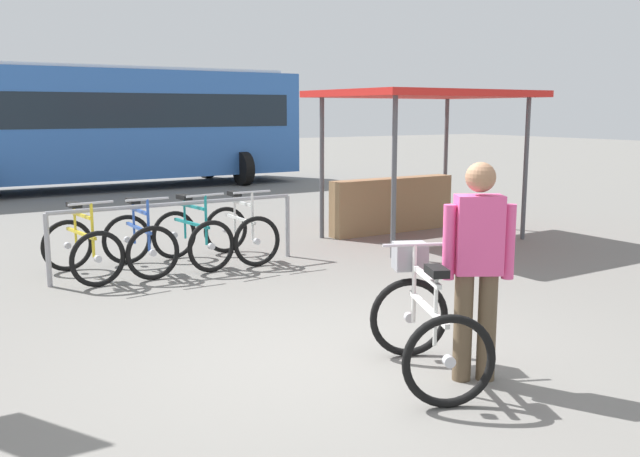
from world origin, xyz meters
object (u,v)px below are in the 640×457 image
object	(u,v)px
racked_bike_teal	(192,238)
market_stall	(409,149)
racked_bike_blue	(139,243)
person_with_featured_bike	(477,262)
racked_bike_yellow	(82,249)
racked_bike_white	(241,233)
featured_bicycle	(424,319)
bus_distant	(107,121)

from	to	relation	value
racked_bike_teal	market_stall	size ratio (longest dim) A/B	0.37
racked_bike_blue	person_with_featured_bike	xyz separation A→B (m)	(1.04, -4.82, 0.54)
racked_bike_yellow	market_stall	xyz separation A→B (m)	(5.20, 0.27, 1.03)
racked_bike_teal	racked_bike_white	bearing A→B (deg)	0.59
racked_bike_white	person_with_featured_bike	world-z (taller)	person_with_featured_bike
featured_bicycle	bus_distant	size ratio (longest dim) A/B	0.13
featured_bicycle	person_with_featured_bike	world-z (taller)	person_with_featured_bike
racked_bike_white	racked_bike_teal	bearing A→B (deg)	-179.41
racked_bike_yellow	person_with_featured_bike	world-z (taller)	person_with_featured_bike
racked_bike_teal	market_stall	xyz separation A→B (m)	(3.80, 0.26, 1.03)
market_stall	racked_bike_yellow	bearing A→B (deg)	-176.98
person_with_featured_bike	racked_bike_white	bearing A→B (deg)	85.77
featured_bicycle	market_stall	distance (m)	6.16
person_with_featured_bike	bus_distant	size ratio (longest dim) A/B	0.16
racked_bike_white	featured_bicycle	xyz separation A→B (m)	(-0.62, -4.57, 0.08)
racked_bike_yellow	racked_bike_white	xyz separation A→B (m)	(2.10, 0.02, -0.00)
racked_bike_white	person_with_featured_bike	distance (m)	4.88
racked_bike_blue	racked_bike_teal	distance (m)	0.70
racked_bike_teal	featured_bicycle	size ratio (longest dim) A/B	0.92
featured_bicycle	racked_bike_yellow	bearing A→B (deg)	108.02
racked_bike_yellow	racked_bike_blue	xyz separation A→B (m)	(0.70, 0.01, 0.00)
racked_bike_teal	person_with_featured_bike	size ratio (longest dim) A/B	0.70
racked_bike_blue	person_with_featured_bike	world-z (taller)	person_with_featured_bike
racked_bike_white	featured_bicycle	distance (m)	4.61
market_stall	racked_bike_blue	bearing A→B (deg)	-176.60
racked_bike_yellow	bus_distant	xyz separation A→B (m)	(2.97, 9.82, 1.37)
bus_distant	featured_bicycle	bearing A→B (deg)	-95.93
racked_bike_teal	racked_bike_white	distance (m)	0.70
featured_bicycle	market_stall	xyz separation A→B (m)	(3.72, 4.82, 0.95)
racked_bike_blue	featured_bicycle	xyz separation A→B (m)	(0.78, -4.55, 0.08)
racked_bike_blue	racked_bike_teal	size ratio (longest dim) A/B	0.95
bus_distant	market_stall	world-z (taller)	bus_distant
featured_bicycle	person_with_featured_bike	distance (m)	0.60
racked_bike_yellow	market_stall	bearing A→B (deg)	3.02
bus_distant	racked_bike_teal	bearing A→B (deg)	-99.09
racked_bike_yellow	featured_bicycle	distance (m)	4.78
racked_bike_teal	racked_bike_blue	bearing A→B (deg)	-179.41
person_with_featured_bike	market_stall	size ratio (longest dim) A/B	0.52
racked_bike_blue	market_stall	distance (m)	4.62
racked_bike_blue	racked_bike_teal	world-z (taller)	same
racked_bike_blue	market_stall	world-z (taller)	market_stall
racked_bike_blue	bus_distant	size ratio (longest dim) A/B	0.11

